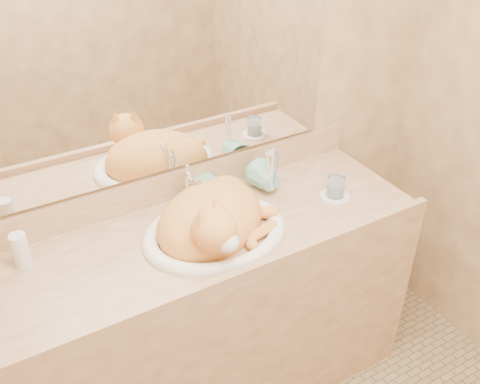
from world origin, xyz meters
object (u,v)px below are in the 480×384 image
soap_dispenser (216,186)px  water_glass (336,186)px  sink_basin (214,216)px  toothbrush_cup (272,185)px  cat (213,218)px  vanity_counter (210,317)px

soap_dispenser → water_glass: bearing=-25.8°
sink_basin → toothbrush_cup: bearing=12.7°
sink_basin → water_glass: (0.51, -0.03, -0.03)m
cat → toothbrush_cup: size_ratio=3.62×
soap_dispenser → sink_basin: bearing=-121.4°
sink_basin → soap_dispenser: soap_dispenser is taller
vanity_counter → water_glass: 0.72m
cat → water_glass: cat is taller
soap_dispenser → vanity_counter: bearing=-131.5°
sink_basin → toothbrush_cup: 0.32m
cat → water_glass: size_ratio=5.34×
vanity_counter → water_glass: (0.54, -0.05, 0.48)m
sink_basin → cat: (-0.00, 0.00, -0.01)m
toothbrush_cup → sink_basin: bearing=-162.1°
cat → vanity_counter: bearing=113.9°
cat → water_glass: 0.52m
cat → toothbrush_cup: bearing=-6.0°
sink_basin → cat: size_ratio=1.18×
soap_dispenser → toothbrush_cup: size_ratio=1.39×
water_glass → soap_dispenser: bearing=156.0°
sink_basin → water_glass: bearing=-8.4°
water_glass → vanity_counter: bearing=174.8°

